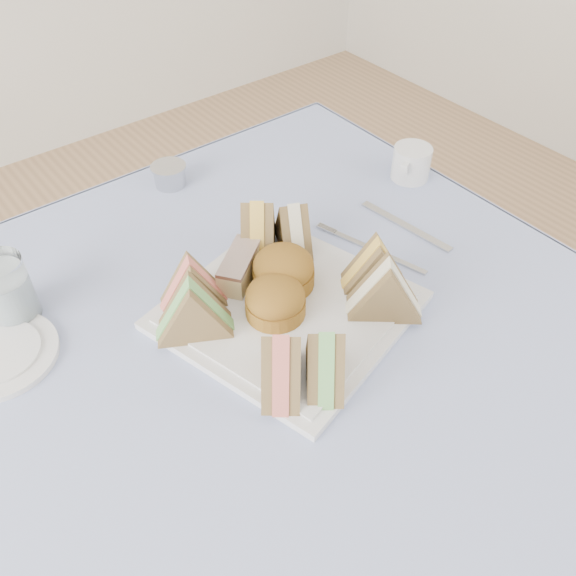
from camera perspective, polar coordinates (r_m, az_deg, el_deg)
floor at (r=1.48m, az=-0.98°, el=-24.87°), size 4.00×4.00×0.00m
table at (r=1.15m, az=-1.20°, el=-18.11°), size 0.90×0.90×0.74m
tablecloth at (r=0.84m, az=-1.58°, el=-5.97°), size 1.02×1.02×0.01m
serving_plate at (r=0.88m, az=0.00°, el=-2.08°), size 0.38×0.38×0.01m
sandwich_fl_a at (r=0.75m, az=-0.63°, el=-6.74°), size 0.10×0.11×0.09m
sandwich_fl_b at (r=0.76m, az=3.51°, el=-6.36°), size 0.10×0.10×0.09m
sandwich_fr_a at (r=0.89m, az=8.23°, el=2.30°), size 0.11×0.09×0.09m
sandwich_fr_b at (r=0.84m, az=9.16°, el=0.06°), size 0.11×0.11×0.09m
sandwich_bl_a at (r=0.82m, az=-8.92°, el=-1.79°), size 0.12×0.09×0.09m
sandwich_bl_b at (r=0.86m, az=-9.00°, el=0.57°), size 0.10×0.08×0.08m
sandwich_br_a at (r=0.95m, az=0.50°, el=5.81°), size 0.08×0.10×0.08m
sandwich_br_b at (r=0.94m, az=-2.84°, el=5.76°), size 0.10×0.11×0.09m
scone_left at (r=0.84m, az=-1.19°, el=-1.13°), size 0.10×0.10×0.06m
scone_right at (r=0.88m, az=-0.43°, el=1.71°), size 0.13×0.13×0.06m
pastry_slice at (r=0.90m, az=-4.54°, el=1.94°), size 0.10×0.09×0.05m
water_glass at (r=0.93m, az=-24.86°, el=-0.17°), size 0.09×0.09×0.10m
tea_strainer at (r=1.14m, az=-11.01°, el=10.23°), size 0.08×0.08×0.04m
knife at (r=1.05m, az=10.94°, el=5.73°), size 0.04×0.18×0.00m
fork at (r=0.99m, az=8.53°, el=3.31°), size 0.05×0.17×0.00m
creamer_jug at (r=1.16m, az=11.47°, el=11.40°), size 0.09×0.09×0.06m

